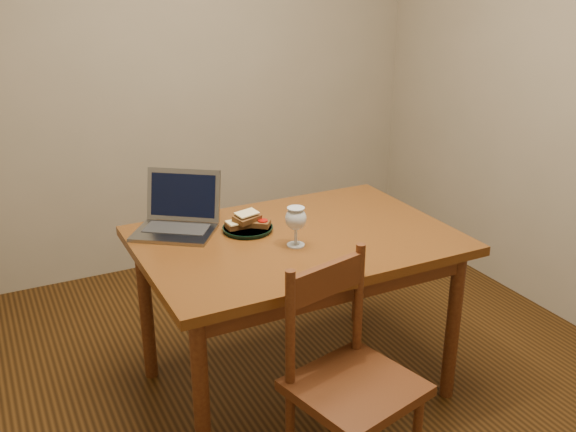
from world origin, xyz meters
name	(u,v)px	position (x,y,z in m)	size (l,w,h in m)	color
floor	(296,393)	(0.00, 0.00, -0.01)	(3.20, 3.20, 0.02)	black
back_wall	(171,57)	(0.00, 1.61, 1.30)	(3.20, 0.02, 2.60)	gray
table	(296,255)	(0.02, 0.05, 0.65)	(1.30, 0.90, 0.74)	#49270C
chair	(351,371)	(-0.08, -0.56, 0.47)	(0.49, 0.47, 0.44)	#401A0D
plate	(248,229)	(-0.14, 0.19, 0.75)	(0.22, 0.22, 0.02)	black
sandwich_cheese	(239,224)	(-0.17, 0.20, 0.77)	(0.11, 0.06, 0.03)	#381E0C
sandwich_tomato	(257,222)	(-0.10, 0.18, 0.77)	(0.11, 0.06, 0.03)	#381E0C
sandwich_top	(247,217)	(-0.14, 0.20, 0.80)	(0.11, 0.07, 0.04)	#381E0C
milk_glass	(296,227)	(-0.03, -0.04, 0.82)	(0.09, 0.09, 0.17)	white
laptop	(179,214)	(-0.39, 0.35, 0.80)	(0.44, 0.43, 0.24)	slate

